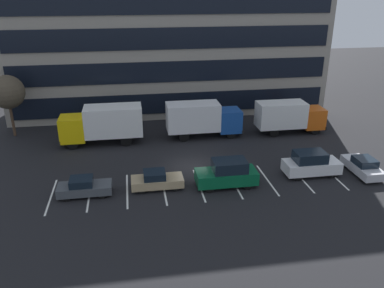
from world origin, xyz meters
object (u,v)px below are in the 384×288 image
at_px(box_truck_blue, 202,118).
at_px(sedan_charcoal, 84,187).
at_px(box_truck_orange, 289,116).
at_px(sedan_silver, 363,166).
at_px(box_truck_yellow, 103,123).
at_px(suv_forest, 227,174).
at_px(sedan_tan, 157,180).
at_px(suv_white, 311,164).
at_px(bare_tree, 7,92).

relative_size(box_truck_blue, sedan_charcoal, 1.95).
relative_size(box_truck_orange, sedan_silver, 1.75).
bearing_deg(sedan_charcoal, box_truck_blue, 44.06).
bearing_deg(box_truck_blue, sedan_charcoal, -135.94).
distance_m(box_truck_yellow, sedan_charcoal, 10.49).
bearing_deg(sedan_charcoal, suv_forest, -1.17).
bearing_deg(sedan_charcoal, sedan_tan, 2.60).
distance_m(suv_white, bare_tree, 29.82).
bearing_deg(suv_forest, box_truck_orange, 48.59).
xyz_separation_m(box_truck_blue, suv_white, (7.19, -10.06, -1.02)).
bearing_deg(box_truck_orange, sedan_silver, -77.06).
relative_size(sedan_silver, sedan_tan, 1.04).
xyz_separation_m(sedan_silver, sedan_tan, (-17.02, 0.28, -0.03)).
distance_m(box_truck_orange, sedan_silver, 10.60).
bearing_deg(box_truck_orange, sedan_tan, -145.74).
height_order(sedan_charcoal, sedan_silver, sedan_silver).
xyz_separation_m(box_truck_orange, suv_white, (-1.97, -9.73, -0.89)).
distance_m(box_truck_orange, bare_tree, 28.71).
height_order(box_truck_orange, suv_forest, box_truck_orange).
height_order(box_truck_orange, suv_white, box_truck_orange).
xyz_separation_m(sedan_charcoal, suv_white, (18.11, 0.50, 0.33)).
height_order(box_truck_orange, box_truck_blue, box_truck_blue).
xyz_separation_m(box_truck_yellow, sedan_tan, (4.38, -10.10, -1.42)).
bearing_deg(suv_white, sedan_silver, -7.12).
bearing_deg(box_truck_orange, box_truck_blue, 177.88).
xyz_separation_m(box_truck_yellow, suv_forest, (9.82, -10.57, -1.06)).
bearing_deg(bare_tree, box_truck_yellow, -21.09).
distance_m(box_truck_blue, suv_white, 12.41).
distance_m(box_truck_blue, suv_forest, 10.83).
bearing_deg(sedan_silver, suv_forest, -179.10).
bearing_deg(suv_white, sedan_tan, -178.84).
xyz_separation_m(box_truck_blue, sedan_charcoal, (-10.92, -10.57, -1.34)).
bearing_deg(bare_tree, sedan_tan, -45.01).
bearing_deg(sedan_silver, box_truck_orange, 102.94).
distance_m(suv_forest, sedan_silver, 11.58).
relative_size(box_truck_orange, suv_forest, 1.53).
height_order(box_truck_blue, sedan_tan, box_truck_blue).
relative_size(box_truck_yellow, box_truck_blue, 1.04).
distance_m(sedan_silver, suv_white, 4.37).
bearing_deg(suv_forest, sedan_silver, 0.90).
xyz_separation_m(box_truck_orange, sedan_charcoal, (-20.07, -10.23, -1.22)).
xyz_separation_m(box_truck_yellow, box_truck_blue, (9.88, 0.22, -0.08)).
distance_m(sedan_charcoal, suv_white, 18.11).
bearing_deg(suv_forest, box_truck_yellow, 132.91).
bearing_deg(suv_forest, sedan_tan, 175.10).
distance_m(suv_forest, suv_white, 7.28).
distance_m(box_truck_yellow, suv_forest, 14.47).
relative_size(box_truck_blue, sedan_tan, 1.93).
xyz_separation_m(box_truck_blue, sedan_silver, (11.51, -10.60, -1.31)).
bearing_deg(sedan_silver, suv_white, 172.88).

